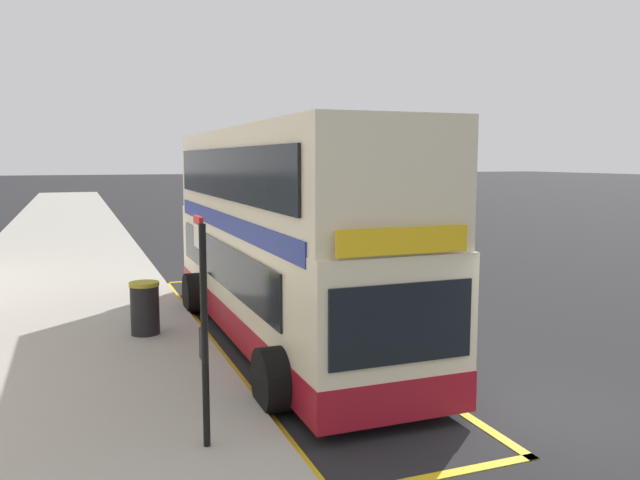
# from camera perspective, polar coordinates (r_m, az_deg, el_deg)

# --- Properties ---
(ground_plane) EXTENTS (260.00, 260.00, 0.00)m
(ground_plane) POSITION_cam_1_polar(r_m,az_deg,el_deg) (39.79, -11.50, 1.55)
(ground_plane) COLOR black
(pavement_near) EXTENTS (6.00, 76.00, 0.14)m
(pavement_near) POSITION_cam_1_polar(r_m,az_deg,el_deg) (39.25, -21.63, 1.22)
(pavement_near) COLOR #A39E93
(pavement_near) RESTS_ON ground
(double_decker_bus) EXTENTS (3.15, 10.65, 4.40)m
(double_decker_bus) POSITION_cam_1_polar(r_m,az_deg,el_deg) (13.47, -3.42, -0.19)
(double_decker_bus) COLOR beige
(double_decker_bus) RESTS_ON ground
(bus_bay_markings) EXTENTS (2.91, 13.72, 0.01)m
(bus_bay_markings) POSITION_cam_1_polar(r_m,az_deg,el_deg) (14.19, -4.15, -8.30)
(bus_bay_markings) COLOR gold
(bus_bay_markings) RESTS_ON ground
(bus_stop_sign) EXTENTS (0.09, 0.51, 2.93)m
(bus_stop_sign) POSITION_cam_1_polar(r_m,az_deg,el_deg) (8.28, -10.31, -6.56)
(bus_stop_sign) COLOR black
(bus_stop_sign) RESTS_ON pavement_near
(parked_car_silver_distant) EXTENTS (2.09, 4.20, 1.62)m
(parked_car_silver_distant) POSITION_cam_1_polar(r_m,az_deg,el_deg) (41.46, -8.11, 2.95)
(parked_car_silver_distant) COLOR #B2B5BA
(parked_car_silver_distant) RESTS_ON ground
(parked_car_white_across) EXTENTS (2.09, 4.20, 1.62)m
(parked_car_white_across) POSITION_cam_1_polar(r_m,az_deg,el_deg) (27.92, -1.36, 1.02)
(parked_car_white_across) COLOR silver
(parked_car_white_across) RESTS_ON ground
(litter_bin) EXTENTS (0.62, 0.62, 1.10)m
(litter_bin) POSITION_cam_1_polar(r_m,az_deg,el_deg) (14.02, -15.25, -5.82)
(litter_bin) COLOR black
(litter_bin) RESTS_ON pavement_near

